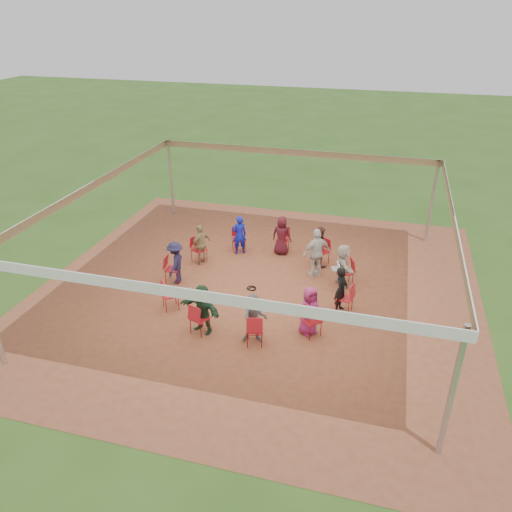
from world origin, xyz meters
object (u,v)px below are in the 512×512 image
(chair_5, at_px, (172,269))
(chair_10, at_px, (345,298))
(person_seated_0, at_px, (343,265))
(chair_2, at_px, (282,240))
(chair_9, at_px, (312,321))
(chair_1, at_px, (321,252))
(person_seated_8, at_px, (309,311))
(chair_4, at_px, (199,250))
(chair_7, at_px, (200,318))
(laptop, at_px, (337,267))
(person_seated_1, at_px, (319,246))
(person_seated_3, at_px, (239,235))
(chair_3, at_px, (239,240))
(person_seated_2, at_px, (282,235))
(standing_person, at_px, (317,253))
(person_seated_7, at_px, (255,319))
(person_seated_5, at_px, (176,263))
(chair_6, at_px, (170,295))
(chair_0, at_px, (346,272))
(cable_coil, at_px, (252,288))
(person_seated_9, at_px, (341,290))
(chair_8, at_px, (255,329))
(person_seated_6, at_px, (202,309))
(person_seated_4, at_px, (201,244))

(chair_5, relative_size, chair_10, 1.00)
(person_seated_0, bearing_deg, chair_2, 30.70)
(chair_9, distance_m, person_seated_0, 2.86)
(chair_1, xyz_separation_m, person_seated_8, (0.29, -3.97, 0.24))
(chair_5, xyz_separation_m, chair_9, (4.63, -1.62, 0.00))
(chair_4, xyz_separation_m, chair_7, (1.50, -3.79, 0.00))
(chair_7, height_order, laptop, chair_7)
(chair_5, relative_size, person_seated_1, 0.66)
(person_seated_1, bearing_deg, person_seated_3, 32.73)
(chair_7, distance_m, person_seated_8, 2.86)
(chair_3, height_order, person_seated_2, person_seated_2)
(chair_4, xyz_separation_m, standing_person, (3.92, 0.08, 0.37))
(chair_3, xyz_separation_m, standing_person, (2.87, -1.02, 0.37))
(chair_9, height_order, person_seated_7, person_seated_7)
(person_seated_1, bearing_deg, standing_person, 127.93)
(chair_2, height_order, person_seated_8, person_seated_8)
(person_seated_5, height_order, standing_person, standing_person)
(chair_7, distance_m, person_seated_0, 4.80)
(chair_1, distance_m, standing_person, 0.94)
(chair_6, xyz_separation_m, chair_10, (4.77, 1.14, 0.00))
(chair_0, relative_size, person_seated_8, 0.66)
(chair_1, relative_size, cable_coil, 2.56)
(person_seated_5, distance_m, person_seated_9, 5.10)
(chair_5, bearing_deg, chair_0, 98.18)
(chair_1, xyz_separation_m, laptop, (0.67, -1.30, 0.20))
(person_seated_2, distance_m, standing_person, 1.88)
(chair_9, xyz_separation_m, person_seated_5, (-4.51, 1.63, 0.24))
(chair_9, bearing_deg, chair_8, 163.64)
(person_seated_5, relative_size, standing_person, 0.84)
(person_seated_9, relative_size, laptop, 3.55)
(person_seated_0, bearing_deg, person_seated_1, 16.36)
(chair_9, bearing_deg, chair_0, 32.73)
(chair_3, bearing_deg, person_seated_7, 82.01)
(chair_1, xyz_separation_m, chair_4, (-3.96, -0.95, 0.00))
(chair_3, bearing_deg, chair_2, 163.64)
(person_seated_9, bearing_deg, person_seated_8, 163.64)
(chair_1, relative_size, chair_10, 1.00)
(chair_10, relative_size, person_seated_5, 0.66)
(chair_4, bearing_deg, chair_1, 130.91)
(chair_10, relative_size, person_seated_6, 0.66)
(chair_6, distance_m, person_seated_5, 1.51)
(chair_2, relative_size, person_seated_6, 0.66)
(chair_4, relative_size, person_seated_6, 0.66)
(person_seated_0, height_order, standing_person, standing_person)
(chair_0, distance_m, chair_5, 5.33)
(chair_5, xyz_separation_m, person_seated_4, (0.40, 1.43, 0.24))
(person_seated_3, bearing_deg, standing_person, 132.22)
(chair_4, distance_m, chair_5, 1.52)
(chair_3, relative_size, chair_6, 1.00)
(person_seated_1, bearing_deg, chair_1, -90.00)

